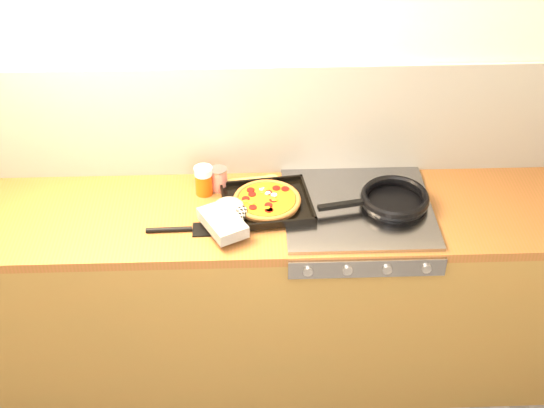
{
  "coord_description": "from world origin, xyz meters",
  "views": [
    {
      "loc": [
        0.01,
        -1.35,
        2.75
      ],
      "look_at": [
        0.1,
        1.08,
        0.95
      ],
      "focal_mm": 50.0,
      "sensor_mm": 36.0,
      "label": 1
    }
  ],
  "objects_px": {
    "pizza_on_tray": "(254,206)",
    "frying_pan": "(393,200)",
    "juice_glass": "(204,180)",
    "tomato_can": "(219,179)"
  },
  "relations": [
    {
      "from": "frying_pan",
      "to": "tomato_can",
      "type": "distance_m",
      "value": 0.73
    },
    {
      "from": "pizza_on_tray",
      "to": "juice_glass",
      "type": "height_order",
      "value": "juice_glass"
    },
    {
      "from": "pizza_on_tray",
      "to": "frying_pan",
      "type": "distance_m",
      "value": 0.56
    },
    {
      "from": "juice_glass",
      "to": "pizza_on_tray",
      "type": "bearing_deg",
      "value": -36.55
    },
    {
      "from": "tomato_can",
      "to": "pizza_on_tray",
      "type": "bearing_deg",
      "value": -50.87
    },
    {
      "from": "tomato_can",
      "to": "juice_glass",
      "type": "xyz_separation_m",
      "value": [
        -0.06,
        -0.03,
        0.01
      ]
    },
    {
      "from": "pizza_on_tray",
      "to": "tomato_can",
      "type": "bearing_deg",
      "value": 129.13
    },
    {
      "from": "pizza_on_tray",
      "to": "frying_pan",
      "type": "bearing_deg",
      "value": 2.39
    },
    {
      "from": "pizza_on_tray",
      "to": "frying_pan",
      "type": "xyz_separation_m",
      "value": [
        0.56,
        0.02,
        0.0
      ]
    },
    {
      "from": "pizza_on_tray",
      "to": "juice_glass",
      "type": "bearing_deg",
      "value": 143.45
    }
  ]
}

